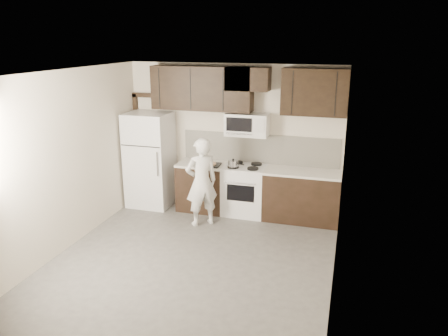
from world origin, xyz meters
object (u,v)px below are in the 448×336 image
at_px(refrigerator, 150,160).
at_px(person, 201,182).
at_px(microwave, 247,125).
at_px(stove, 245,190).

height_order(refrigerator, person, refrigerator).
bearing_deg(microwave, person, -126.39).
distance_m(refrigerator, person, 1.42).
xyz_separation_m(refrigerator, person, (1.26, -0.64, -0.13)).
bearing_deg(refrigerator, microwave, 5.15).
bearing_deg(stove, refrigerator, -178.49).
distance_m(microwave, person, 1.33).
relative_size(stove, refrigerator, 0.52).
bearing_deg(refrigerator, person, -26.86).
xyz_separation_m(stove, microwave, (-0.00, 0.12, 1.19)).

